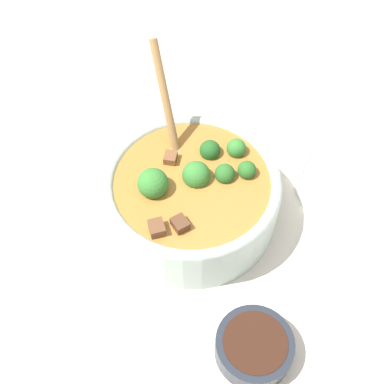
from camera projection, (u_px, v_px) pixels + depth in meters
name	position (u px, v px, depth m)	size (l,w,h in m)	color
ground_plane	(192.00, 214.00, 0.74)	(4.00, 4.00, 0.00)	silver
stew_bowl	(192.00, 194.00, 0.70)	(0.27, 0.25, 0.23)	#B2C6BC
condiment_bowl	(254.00, 346.00, 0.60)	(0.10, 0.10, 0.04)	#232833
empty_plate	(360.00, 183.00, 0.77)	(0.21, 0.21, 0.02)	white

